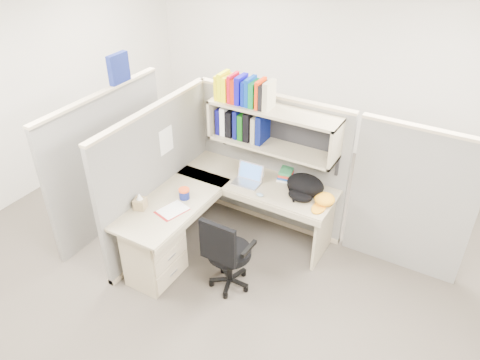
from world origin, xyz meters
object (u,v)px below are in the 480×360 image
Objects in this scene: backpack at (303,187)px; task_chair at (227,264)px; laptop at (246,175)px; desk at (182,234)px; snack_canister at (184,193)px.

task_chair is at bearing -132.39° from backpack.
laptop is 0.32× the size of task_chair.
desk is 1.33m from backpack.
backpack is (0.95, 0.84, 0.41)m from desk.
backpack is 3.48× the size of snack_canister.
laptop is at bearing 53.02° from snack_canister.
task_chair is at bearing -75.51° from laptop.
snack_canister is 0.84m from task_chair.
laptop is 0.98m from task_chair.
desk is at bearing -115.22° from laptop.
task_chair reaches higher than snack_canister.
snack_canister is at bearing 114.71° from desk.
laptop is at bearing 66.90° from desk.
laptop is 0.63m from backpack.
snack_canister is (-0.09, 0.21, 0.35)m from desk.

